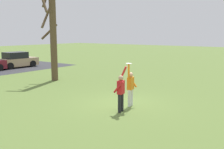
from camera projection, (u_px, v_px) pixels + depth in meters
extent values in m
plane|color=olive|center=(122.00, 104.00, 12.55)|extent=(120.00, 120.00, 0.00)
cylinder|color=silver|center=(131.00, 97.00, 12.23)|extent=(0.14, 0.14, 0.82)
cylinder|color=silver|center=(129.00, 98.00, 12.00)|extent=(0.14, 0.14, 0.82)
cube|color=orange|center=(131.00, 83.00, 12.00)|extent=(0.39, 0.26, 0.60)
sphere|color=tan|center=(131.00, 75.00, 11.93)|extent=(0.23, 0.23, 0.23)
cylinder|color=orange|center=(132.00, 82.00, 12.19)|extent=(0.14, 0.49, 0.57)
cylinder|color=orange|center=(129.00, 71.00, 11.70)|extent=(0.09, 0.09, 0.66)
cylinder|color=black|center=(119.00, 104.00, 11.11)|extent=(0.14, 0.14, 0.82)
cylinder|color=black|center=(122.00, 102.00, 11.33)|extent=(0.14, 0.14, 0.82)
cube|color=red|center=(121.00, 87.00, 11.10)|extent=(0.39, 0.26, 0.60)
sphere|color=tan|center=(121.00, 78.00, 11.04)|extent=(0.23, 0.23, 0.23)
cylinder|color=red|center=(119.00, 87.00, 10.90)|extent=(0.14, 0.49, 0.57)
cylinder|color=red|center=(123.00, 73.00, 11.20)|extent=(0.13, 0.36, 0.64)
cylinder|color=white|center=(129.00, 63.00, 11.65)|extent=(0.27, 0.27, 0.02)
cylinder|color=black|center=(0.00, 68.00, 23.52)|extent=(0.67, 0.25, 0.66)
cube|color=tan|center=(17.00, 62.00, 26.11)|extent=(4.19, 2.02, 0.80)
cube|color=black|center=(15.00, 55.00, 25.88)|extent=(2.18, 1.75, 0.64)
cylinder|color=black|center=(23.00, 62.00, 27.69)|extent=(0.67, 0.25, 0.66)
cylinder|color=black|center=(33.00, 64.00, 26.55)|extent=(0.67, 0.25, 0.66)
cylinder|color=black|center=(1.00, 65.00, 25.74)|extent=(0.67, 0.25, 0.66)
cylinder|color=black|center=(10.00, 66.00, 24.60)|extent=(0.67, 0.25, 0.66)
cylinder|color=brown|center=(53.00, 38.00, 18.39)|extent=(0.48, 0.48, 6.25)
cylinder|color=brown|center=(49.00, 32.00, 18.78)|extent=(1.33, 0.50, 1.18)
cylinder|color=brown|center=(46.00, 17.00, 18.34)|extent=(1.24, 0.52, 1.59)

